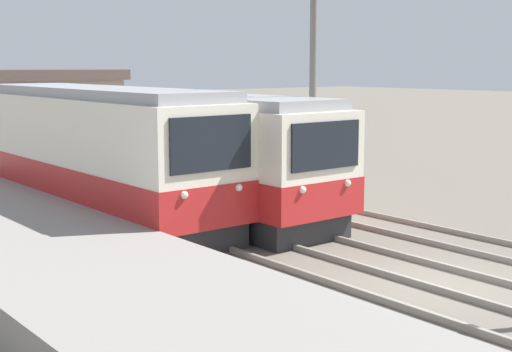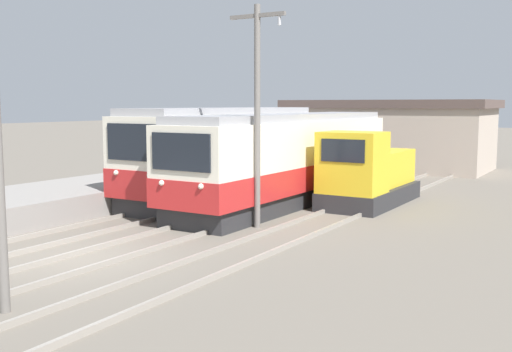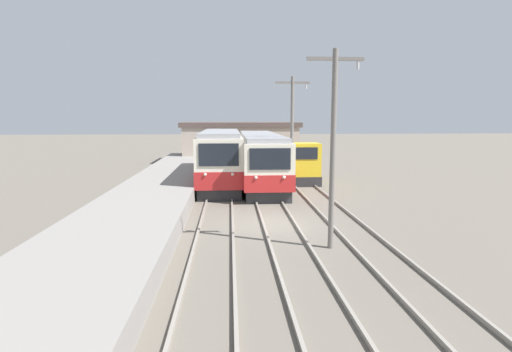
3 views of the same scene
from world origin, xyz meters
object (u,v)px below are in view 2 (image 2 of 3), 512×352
(commuter_train_center, at_px, (290,161))
(catenary_mast_mid, at_px, (257,108))
(commuter_train_left, at_px, (225,157))
(shunting_locomotive, at_px, (368,175))

(commuter_train_center, height_order, catenary_mast_mid, catenary_mast_mid)
(commuter_train_left, distance_m, shunting_locomotive, 6.04)
(commuter_train_center, xyz_separation_m, shunting_locomotive, (3.00, 0.97, -0.48))
(commuter_train_left, relative_size, commuter_train_center, 0.80)
(commuter_train_left, height_order, commuter_train_center, commuter_train_left)
(commuter_train_left, height_order, catenary_mast_mid, catenary_mast_mid)
(commuter_train_left, distance_m, catenary_mast_mid, 6.55)
(commuter_train_left, xyz_separation_m, shunting_locomotive, (5.80, 1.58, -0.58))
(commuter_train_left, xyz_separation_m, catenary_mast_mid, (4.31, -4.47, 2.10))
(commuter_train_center, distance_m, catenary_mast_mid, 5.73)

